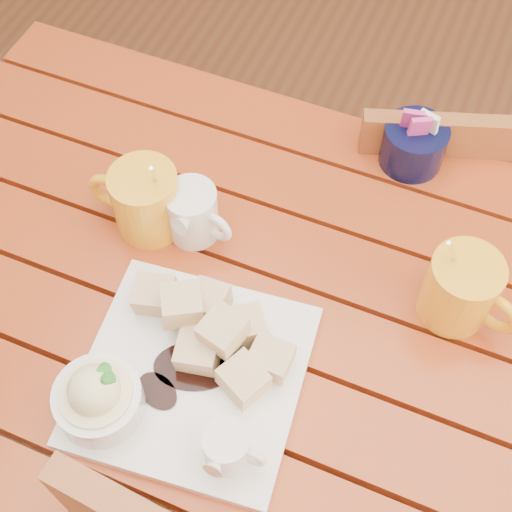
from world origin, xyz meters
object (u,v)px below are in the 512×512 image
at_px(coffee_mug_right, 462,289).
at_px(dessert_plate, 172,376).
at_px(coffee_mug_left, 144,200).
at_px(chair_far, 437,209).
at_px(table, 253,341).

bearing_deg(coffee_mug_right, dessert_plate, -122.15).
bearing_deg(coffee_mug_left, chair_far, 42.76).
bearing_deg(dessert_plate, table, 71.35).
bearing_deg(table, dessert_plate, -108.65).
bearing_deg(coffee_mug_right, chair_far, 117.84).
distance_m(table, coffee_mug_right, 0.32).
xyz_separation_m(coffee_mug_right, chair_far, (-0.06, 0.39, -0.35)).
bearing_deg(dessert_plate, chair_far, 69.08).
xyz_separation_m(dessert_plate, chair_far, (0.24, 0.64, -0.32)).
distance_m(coffee_mug_right, chair_far, 0.52).
height_order(table, dessert_plate, dessert_plate).
height_order(coffee_mug_left, chair_far, coffee_mug_left).
xyz_separation_m(coffee_mug_left, chair_far, (0.39, 0.42, -0.35)).
distance_m(table, chair_far, 0.56).
relative_size(dessert_plate, coffee_mug_left, 1.88).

